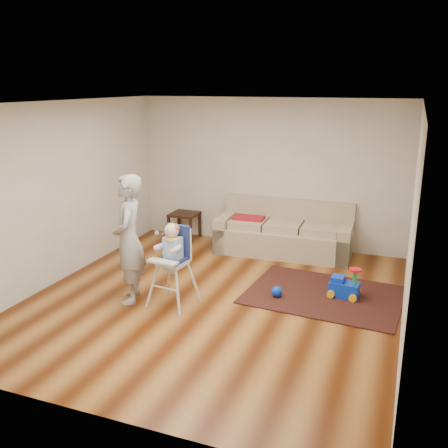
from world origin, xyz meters
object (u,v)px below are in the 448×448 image
(side_table, at_px, (185,226))
(high_chair, at_px, (173,266))
(ride_on_toy, at_px, (345,282))
(toy_ball, at_px, (277,291))
(sofa, at_px, (284,228))
(adult, at_px, (129,239))

(side_table, relative_size, high_chair, 0.44)
(side_table, relative_size, ride_on_toy, 1.16)
(toy_ball, relative_size, high_chair, 0.13)
(toy_ball, bearing_deg, high_chair, -151.42)
(side_table, relative_size, toy_ball, 3.30)
(high_chair, bearing_deg, side_table, 119.26)
(side_table, bearing_deg, sofa, -4.33)
(sofa, distance_m, toy_ball, 2.00)
(toy_ball, bearing_deg, sofa, 101.60)
(ride_on_toy, bearing_deg, adult, -152.11)
(toy_ball, distance_m, adult, 2.20)
(sofa, height_order, adult, adult)
(sofa, relative_size, toy_ball, 15.39)
(side_table, height_order, toy_ball, side_table)
(side_table, height_order, ride_on_toy, side_table)
(ride_on_toy, bearing_deg, side_table, 157.86)
(side_table, xyz_separation_m, high_chair, (1.14, -2.78, 0.30))
(sofa, relative_size, high_chair, 2.06)
(high_chair, bearing_deg, sofa, 78.38)
(sofa, bearing_deg, ride_on_toy, -52.86)
(sofa, relative_size, adult, 1.34)
(side_table, bearing_deg, ride_on_toy, -27.56)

